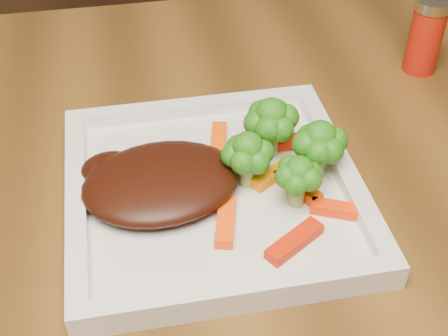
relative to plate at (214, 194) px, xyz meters
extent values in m
cube|color=silver|center=(0.00, 0.00, 0.00)|extent=(0.27, 0.27, 0.01)
ellipsoid|color=#331007|center=(-0.05, 0.00, 0.02)|extent=(0.16, 0.13, 0.03)
cube|color=red|center=(0.06, -0.08, 0.01)|extent=(0.06, 0.04, 0.01)
cube|color=#FF2F04|center=(0.11, -0.05, 0.01)|extent=(0.05, 0.03, 0.01)
cube|color=#FF4604|center=(0.00, -0.05, 0.01)|extent=(0.03, 0.06, 0.01)
cube|color=#FF2704|center=(0.10, 0.05, 0.01)|extent=(0.06, 0.02, 0.01)
cube|color=#FF4C04|center=(0.02, 0.06, 0.01)|extent=(0.03, 0.06, 0.01)
cube|color=#F45003|center=(0.08, -0.02, 0.01)|extent=(0.04, 0.05, 0.01)
cube|color=orange|center=(0.06, 0.00, 0.01)|extent=(0.05, 0.04, 0.01)
cylinder|color=#AD1809|center=(0.29, 0.18, 0.04)|extent=(0.04, 0.04, 0.09)
camera|label=1|loc=(-0.07, -0.42, 0.40)|focal=50.00mm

